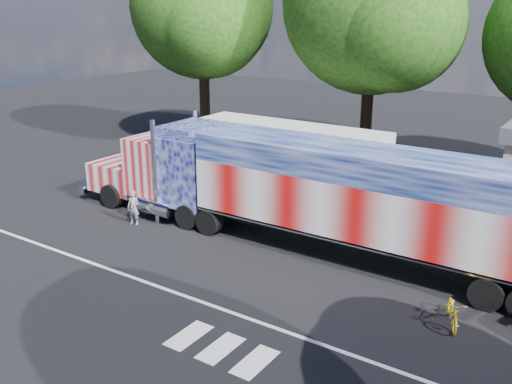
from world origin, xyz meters
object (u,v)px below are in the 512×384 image
Objects in this scene: semi_truck at (306,189)px; tree_n_mid at (376,4)px; tree_nw_a at (203,8)px; coach_bus at (291,152)px; woman at (133,208)px; bicycle at (453,311)px.

semi_truck is 1.51× the size of tree_n_mid.
semi_truck is 19.55m from tree_nw_a.
semi_truck is 15.13m from tree_n_mid.
coach_bus is 7.01× the size of woman.
bicycle is 0.13× the size of tree_nw_a.
tree_n_mid is at bearing 68.64° from coach_bus.
coach_bus is 9.80m from tree_n_mid.
coach_bus is at bearing -23.35° from tree_nw_a.
tree_n_mid is (-2.97, 13.06, 7.04)m from semi_truck.
bicycle is (6.78, -2.78, -1.98)m from semi_truck.
semi_truck is at bearing 135.04° from bicycle.
coach_bus is 6.24× the size of bicycle.
tree_n_mid is at bearing 102.81° from semi_truck.
semi_truck is 2.01× the size of coach_bus.
coach_bus is 0.75× the size of tree_n_mid.
coach_bus is at bearing 124.13° from semi_truck.
coach_bus reaches higher than woman.
coach_bus is at bearing 116.35° from bicycle.
tree_nw_a reaches higher than coach_bus.
tree_n_mid is at bearing 98.93° from bicycle.
woman is at bearing -104.32° from coach_bus.
bicycle is at bearing -40.97° from coach_bus.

